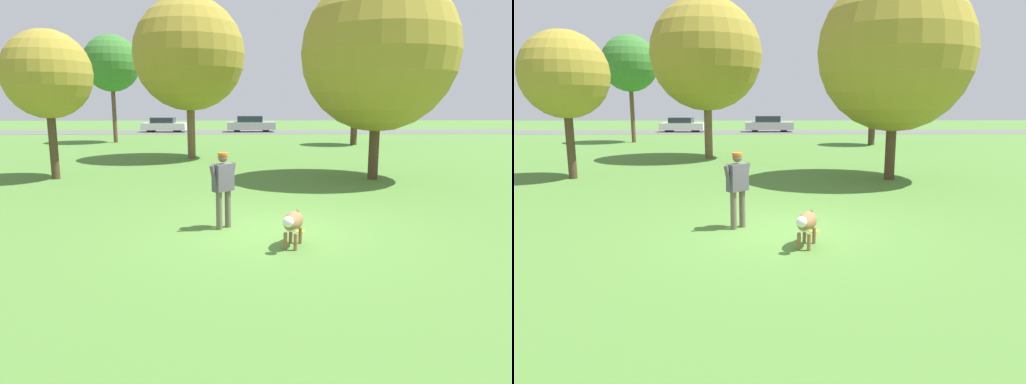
% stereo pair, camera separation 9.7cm
% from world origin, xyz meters
% --- Properties ---
extents(ground_plane, '(120.00, 120.00, 0.00)m').
position_xyz_m(ground_plane, '(0.00, 0.00, 0.00)').
color(ground_plane, '#4C7A33').
extents(far_road_strip, '(120.00, 6.00, 0.01)m').
position_xyz_m(far_road_strip, '(0.00, 32.57, 0.01)').
color(far_road_strip, '#5B5B59').
rests_on(far_road_strip, ground_plane).
extents(person, '(0.57, 0.56, 1.60)m').
position_xyz_m(person, '(-1.04, 0.24, 0.95)').
color(person, '#665B4C').
rests_on(person, ground_plane).
extents(dog, '(0.54, 1.04, 0.67)m').
position_xyz_m(dog, '(0.28, -1.09, 0.46)').
color(dog, olive).
rests_on(dog, ground_plane).
extents(frisbee, '(0.23, 0.23, 0.02)m').
position_xyz_m(frisbee, '(0.54, -0.04, 0.01)').
color(frisbee, yellow).
rests_on(frisbee, ground_plane).
extents(tree_near_right, '(5.14, 5.14, 6.78)m').
position_xyz_m(tree_near_right, '(3.87, 6.42, 4.21)').
color(tree_near_right, '#4C3826').
rests_on(tree_near_right, ground_plane).
extents(tree_mid_center, '(5.09, 5.09, 7.32)m').
position_xyz_m(tree_mid_center, '(-3.06, 12.58, 4.76)').
color(tree_mid_center, brown).
rests_on(tree_mid_center, ground_plane).
extents(tree_far_left, '(3.62, 3.62, 6.93)m').
position_xyz_m(tree_far_left, '(-9.11, 21.68, 5.10)').
color(tree_far_left, brown).
rests_on(tree_far_left, ground_plane).
extents(tree_far_right, '(3.01, 3.01, 4.84)m').
position_xyz_m(tree_far_right, '(6.34, 19.54, 3.30)').
color(tree_far_right, '#4C3826').
rests_on(tree_far_right, ground_plane).
extents(tree_near_left, '(2.93, 2.93, 5.00)m').
position_xyz_m(tree_near_left, '(-7.14, 6.78, 3.52)').
color(tree_near_left, '#4C3826').
rests_on(tree_near_left, ground_plane).
extents(parked_car_white, '(4.01, 1.91, 1.30)m').
position_xyz_m(parked_car_white, '(-7.73, 32.61, 0.64)').
color(parked_car_white, white).
rests_on(parked_car_white, ground_plane).
extents(parked_car_silver, '(4.34, 1.93, 1.44)m').
position_xyz_m(parked_car_silver, '(0.08, 32.62, 0.70)').
color(parked_car_silver, '#B7B7BC').
rests_on(parked_car_silver, ground_plane).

